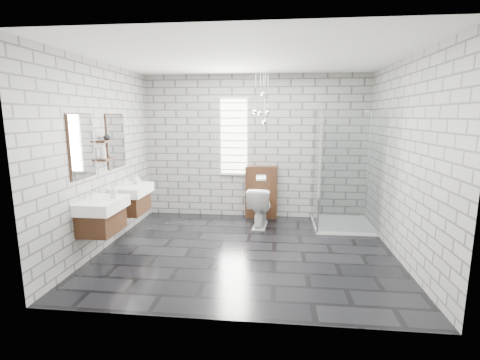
% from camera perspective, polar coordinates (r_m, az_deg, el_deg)
% --- Properties ---
extents(floor, '(4.20, 3.60, 0.02)m').
position_cam_1_polar(floor, '(5.20, 1.02, -11.50)').
color(floor, black).
rests_on(floor, ground).
extents(ceiling, '(4.20, 3.60, 0.02)m').
position_cam_1_polar(ceiling, '(4.89, 1.13, 19.59)').
color(ceiling, white).
rests_on(ceiling, wall_back).
extents(wall_back, '(4.20, 0.02, 2.70)m').
position_cam_1_polar(wall_back, '(6.65, 2.45, 5.40)').
color(wall_back, '#9C9C97').
rests_on(wall_back, floor).
extents(wall_front, '(4.20, 0.02, 2.70)m').
position_cam_1_polar(wall_front, '(3.08, -1.89, -0.47)').
color(wall_front, '#9C9C97').
rests_on(wall_front, floor).
extents(wall_left, '(0.02, 3.60, 2.70)m').
position_cam_1_polar(wall_left, '(5.46, -21.61, 3.58)').
color(wall_left, '#9C9C97').
rests_on(wall_left, floor).
extents(wall_right, '(0.02, 3.60, 2.70)m').
position_cam_1_polar(wall_right, '(5.13, 25.31, 2.91)').
color(wall_right, '#9C9C97').
rests_on(wall_right, floor).
extents(vanity_left, '(0.47, 0.70, 1.57)m').
position_cam_1_polar(vanity_left, '(4.98, -22.07, -4.01)').
color(vanity_left, '#3F2413').
rests_on(vanity_left, wall_left).
extents(vanity_right, '(0.47, 0.70, 1.57)m').
position_cam_1_polar(vanity_right, '(5.82, -17.65, -1.72)').
color(vanity_right, '#3F2413').
rests_on(vanity_right, wall_left).
extents(shelf_lower, '(0.14, 0.30, 0.03)m').
position_cam_1_polar(shelf_lower, '(5.38, -21.07, 3.21)').
color(shelf_lower, '#3F2413').
rests_on(shelf_lower, wall_left).
extents(shelf_upper, '(0.14, 0.30, 0.03)m').
position_cam_1_polar(shelf_upper, '(5.36, -21.26, 5.96)').
color(shelf_upper, '#3F2413').
rests_on(shelf_upper, wall_left).
extents(window, '(0.56, 0.05, 1.48)m').
position_cam_1_polar(window, '(6.65, -1.02, 7.13)').
color(window, white).
rests_on(window, wall_back).
extents(cistern_panel, '(0.60, 0.20, 1.00)m').
position_cam_1_polar(cistern_panel, '(6.67, 3.51, -1.99)').
color(cistern_panel, '#3F2413').
rests_on(cistern_panel, floor).
extents(flush_plate, '(0.18, 0.01, 0.12)m').
position_cam_1_polar(flush_plate, '(6.51, 3.50, 0.39)').
color(flush_plate, silver).
rests_on(flush_plate, cistern_panel).
extents(shower_enclosure, '(1.00, 1.00, 2.03)m').
position_cam_1_polar(shower_enclosure, '(6.25, 15.89, -3.19)').
color(shower_enclosure, white).
rests_on(shower_enclosure, floor).
extents(pendant_cluster, '(0.29, 0.25, 0.91)m').
position_cam_1_polar(pendant_cluster, '(6.18, 3.67, 11.40)').
color(pendant_cluster, silver).
rests_on(pendant_cluster, ceiling).
extents(toilet, '(0.45, 0.72, 0.71)m').
position_cam_1_polar(toilet, '(6.18, 3.27, -4.38)').
color(toilet, white).
rests_on(toilet, floor).
extents(soap_bottle_a, '(0.10, 0.10, 0.17)m').
position_cam_1_polar(soap_bottle_a, '(4.96, -20.08, -1.80)').
color(soap_bottle_a, '#B2B2B2').
rests_on(soap_bottle_a, vanity_left).
extents(soap_bottle_b, '(0.13, 0.13, 0.15)m').
position_cam_1_polar(soap_bottle_b, '(5.88, -16.63, 0.15)').
color(soap_bottle_b, '#B2B2B2').
rests_on(soap_bottle_b, vanity_right).
extents(soap_bottle_c, '(0.10, 0.10, 0.23)m').
position_cam_1_polar(soap_bottle_c, '(5.27, -21.59, 4.45)').
color(soap_bottle_c, '#B2B2B2').
rests_on(soap_bottle_c, shelf_lower).
extents(vase, '(0.13, 0.13, 0.10)m').
position_cam_1_polar(vase, '(5.38, -21.03, 6.71)').
color(vase, '#B2B2B2').
rests_on(vase, shelf_upper).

